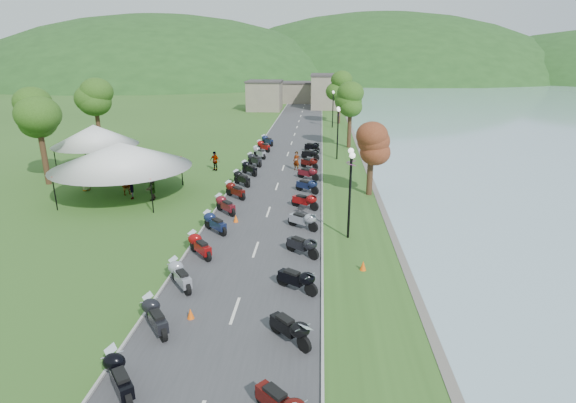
{
  "coord_description": "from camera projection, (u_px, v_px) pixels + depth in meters",
  "views": [
    {
      "loc": [
        3.29,
        -5.73,
        9.95
      ],
      "look_at": [
        1.42,
        20.4,
        1.3
      ],
      "focal_mm": 28.0,
      "sensor_mm": 36.0,
      "label": 1
    }
  ],
  "objects": [
    {
      "name": "road",
      "position": [
        288.0,
        154.0,
        46.65
      ],
      "size": [
        7.0,
        120.0,
        0.02
      ],
      "primitive_type": "cube",
      "color": "#3E3E41",
      "rests_on": "ground"
    },
    {
      "name": "far_building",
      "position": [
        294.0,
        93.0,
        88.63
      ],
      "size": [
        18.0,
        16.0,
        5.0
      ],
      "primitive_type": "cube",
      "color": "gray",
      "rests_on": "ground"
    },
    {
      "name": "pedestrian_c",
      "position": [
        132.0,
        199.0,
        32.31
      ],
      "size": [
        0.85,
        1.07,
        1.54
      ],
      "primitive_type": "imported",
      "rotation": [
        0.0,
        0.0,
        5.23
      ],
      "color": "slate",
      "rests_on": "ground"
    },
    {
      "name": "tree_park_left",
      "position": [
        39.0,
        127.0,
        34.6
      ],
      "size": [
        3.29,
        3.29,
        9.14
      ],
      "primitive_type": null,
      "color": "#34631B",
      "rests_on": "ground"
    },
    {
      "name": "vendor_tent_side",
      "position": [
        96.0,
        147.0,
        40.07
      ],
      "size": [
        4.93,
        4.93,
        4.0
      ],
      "primitive_type": null,
      "color": "white",
      "rests_on": "ground"
    },
    {
      "name": "moto_row_right",
      "position": [
        305.0,
        201.0,
        30.11
      ],
      "size": [
        2.6,
        39.3,
        1.1
      ],
      "primitive_type": null,
      "color": "#331411",
      "rests_on": "ground"
    },
    {
      "name": "traffic_cone_near",
      "position": [
        190.0,
        314.0,
        17.64
      ],
      "size": [
        0.29,
        0.29,
        0.46
      ],
      "primitive_type": "cone",
      "color": "#F2590C",
      "rests_on": "ground"
    },
    {
      "name": "pedestrian_a",
      "position": [
        128.0,
        195.0,
        33.29
      ],
      "size": [
        0.89,
        0.88,
        1.98
      ],
      "primitive_type": "imported",
      "rotation": [
        0.0,
        0.0,
        0.77
      ],
      "color": "slate",
      "rests_on": "ground"
    },
    {
      "name": "moto_row_left",
      "position": [
        226.0,
        206.0,
        29.19
      ],
      "size": [
        2.6,
        48.25,
        1.1
      ],
      "primitive_type": null,
      "color": "#331411",
      "rests_on": "ground"
    },
    {
      "name": "vendor_tent_main",
      "position": [
        123.0,
        170.0,
        32.22
      ],
      "size": [
        6.57,
        6.57,
        4.0
      ],
      "primitive_type": null,
      "color": "white",
      "rests_on": "ground"
    },
    {
      "name": "tree_lakeside",
      "position": [
        371.0,
        154.0,
        32.32
      ],
      "size": [
        2.22,
        2.22,
        6.16
      ],
      "primitive_type": null,
      "color": "#34631B",
      "rests_on": "ground"
    },
    {
      "name": "hills_backdrop",
      "position": [
        314.0,
        77.0,
        198.2
      ],
      "size": [
        360.0,
        120.0,
        76.0
      ],
      "primitive_type": null,
      "color": "#285621",
      "rests_on": "ground"
    },
    {
      "name": "pedestrian_b",
      "position": [
        152.0,
        177.0,
        38.18
      ],
      "size": [
        0.89,
        0.64,
        1.66
      ],
      "primitive_type": "imported",
      "rotation": [
        0.0,
        0.0,
        2.87
      ],
      "color": "slate",
      "rests_on": "ground"
    }
  ]
}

